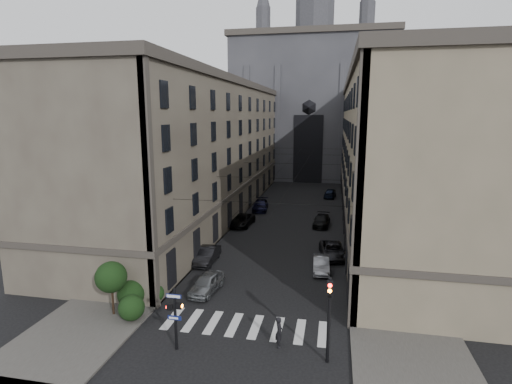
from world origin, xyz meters
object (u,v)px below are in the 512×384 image
Objects in this scene: gothic_tower at (313,98)px; car_left_midfar at (242,220)px; car_left_near at (207,283)px; traffic_light_right at (329,310)px; car_left_far at (260,205)px; car_right_near at (321,264)px; pedestrian at (279,332)px; car_left_midnear at (207,255)px; car_right_far at (330,193)px; pedestrian_signal_left at (175,314)px; car_right_midnear at (332,250)px; car_right_midfar at (322,221)px.

gothic_tower is 49.27m from car_left_midfar.
car_left_near is 0.83× the size of car_left_midfar.
traffic_light_right is 37.58m from car_left_far.
pedestrian reaches higher than car_right_near.
car_left_midnear is at bearing -87.03° from car_left_midfar.
car_right_far is (0.24, 33.53, 0.07)m from car_right_near.
pedestrian_signal_left is 48.53m from car_right_far.
traffic_light_right is 1.02× the size of car_right_midnear.
car_left_midfar is (-5.89, -45.84, -17.07)m from gothic_tower.
car_left_far reaches higher than car_left_midnear.
gothic_tower is at bearing 94.38° from traffic_light_right.
pedestrian_signal_left is 16.52m from car_right_near.
car_right_near is (10.92, -0.02, -0.08)m from car_left_midnear.
car_left_far is at bearing -124.51° from car_right_far.
traffic_light_right is 1.20× the size of car_left_near.
car_left_near is at bearing -141.37° from car_right_midnear.
gothic_tower is at bearing -9.11° from pedestrian.
car_right_far reaches higher than car_right_midnear.
car_left_far reaches higher than car_right_midnear.
car_left_near is 0.82× the size of car_left_far.
car_left_midfar is at bearing 133.65° from car_right_midnear.
pedestrian_signal_left is 9.18m from traffic_light_right.
traffic_light_right is 2.65× the size of pedestrian.
traffic_light_right is 1.13× the size of car_left_midnear.
car_left_midnear is 0.88× the size of car_left_midfar.
car_right_midfar is (-1.47, 11.31, -0.01)m from car_right_midnear.
car_left_midfar is 1.09× the size of car_right_midfar.
car_left_near is (-9.80, 7.61, -2.55)m from traffic_light_right.
traffic_light_right is 14.08m from car_right_near.
pedestrian_signal_left reaches higher than pedestrian.
traffic_light_right is at bearing -62.81° from car_left_midfar.
car_right_midfar is (-1.40, 29.11, -2.59)m from traffic_light_right.
pedestrian_signal_left is 0.91× the size of car_right_far.
gothic_tower is at bearing 107.84° from car_right_far.
traffic_light_right is 1.26× the size of car_right_near.
car_right_near is 15.32m from car_right_midfar.
car_left_far is (-0.91, 28.32, 0.03)m from car_left_near.
car_right_near is (8.92, 6.19, -0.06)m from car_left_near.
traffic_light_right is at bearing -121.16° from pedestrian.
pedestrian is at bearing -87.91° from gothic_tower.
car_left_far is at bearing 113.48° from car_right_midnear.
car_left_near is at bearing -148.39° from car_right_near.
car_right_midfar reaches higher than car_right_near.
car_left_far is 21.10m from car_right_midnear.
car_right_midnear is (5.67, -55.24, -17.09)m from gothic_tower.
pedestrian_signal_left is 6.46m from pedestrian.
car_left_midnear reaches higher than car_left_near.
traffic_light_right is 12.67m from car_left_near.
car_left_near is 23.08m from car_right_midfar.
car_left_midnear is at bearing 114.42° from car_left_near.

